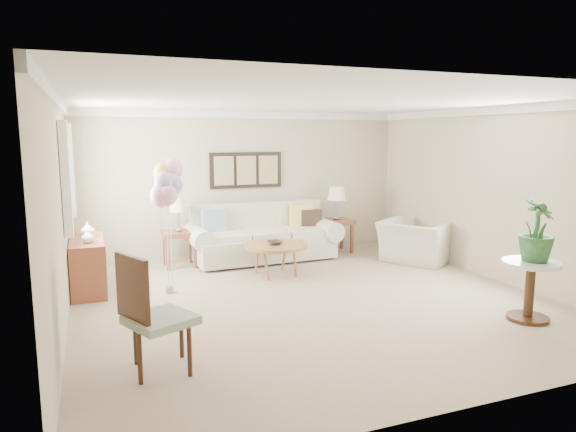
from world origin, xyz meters
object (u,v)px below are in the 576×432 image
Objects in this scene: sofa at (263,238)px; balloon_cluster at (167,184)px; coffee_table at (276,246)px; accent_chair at (151,312)px; armchair at (416,242)px.

balloon_cluster is at bearing -141.87° from sofa.
accent_chair is (-2.19, -2.75, 0.12)m from coffee_table.
coffee_table is 3.52m from accent_chair.
sofa is at bearing 58.48° from accent_chair.
armchair is at bearing -1.62° from coffee_table.
sofa is 1.07m from coffee_table.
coffee_table is 2.55m from armchair.
accent_chair is (-2.34, -3.81, 0.19)m from sofa.
armchair is (2.55, -0.07, -0.10)m from coffee_table.
accent_chair is at bearing -102.01° from balloon_cluster.
armchair is at bearing -25.21° from sofa.
sofa is 2.73× the size of coffee_table.
coffee_table is at bearing 12.63° from balloon_cluster.
coffee_table is 0.53× the size of balloon_cluster.
armchair is 1.00× the size of accent_chair.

